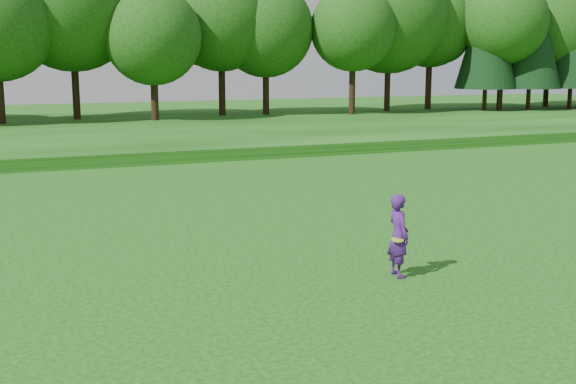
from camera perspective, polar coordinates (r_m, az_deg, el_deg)
name	(u,v)px	position (r m, az deg, el deg)	size (l,w,h in m)	color
ground	(270,291)	(15.20, -1.47, -7.82)	(140.00, 140.00, 0.00)	#15470D
berm	(80,131)	(47.98, -16.13, 4.66)	(130.00, 30.00, 0.60)	#15470D
walking_path	(115,164)	(34.22, -13.48, 2.16)	(130.00, 1.60, 0.04)	gray
treeline	(67,9)	(51.86, -17.08, 13.65)	(104.00, 7.00, 15.00)	#12400E
woman	(398,236)	(16.14, 8.72, -3.43)	(0.50, 0.70, 1.86)	#461974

